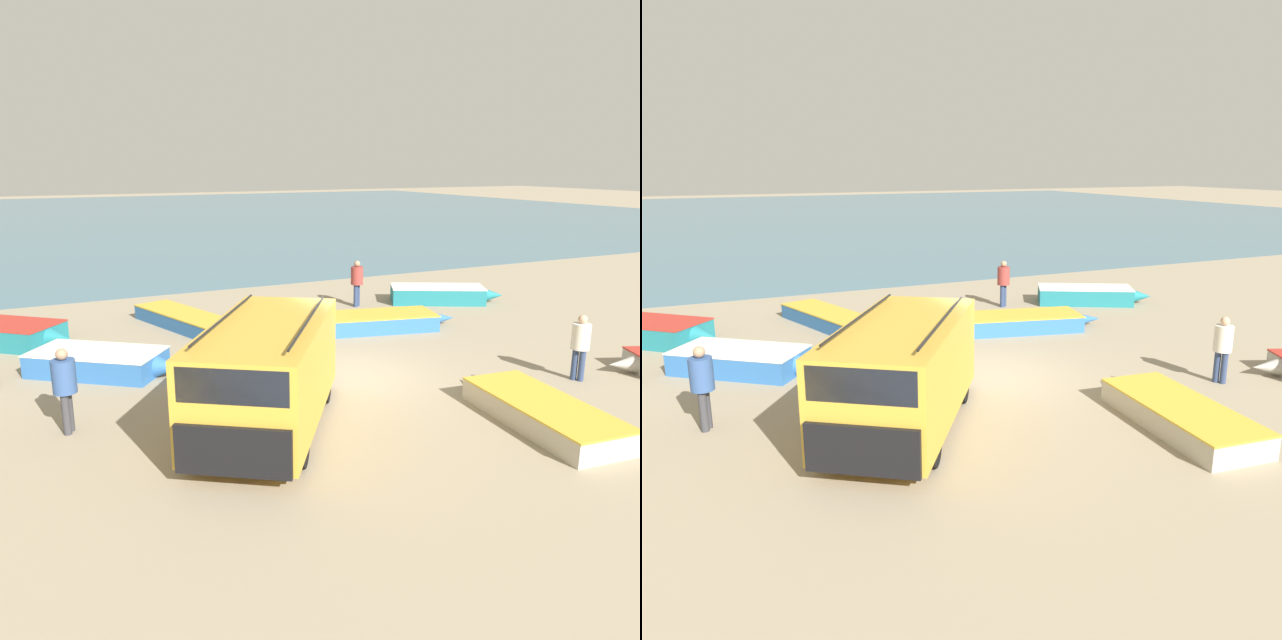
% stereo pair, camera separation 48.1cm
% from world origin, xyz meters
% --- Properties ---
extents(ground_plane, '(200.00, 200.00, 0.00)m').
position_xyz_m(ground_plane, '(0.00, 0.00, 0.00)').
color(ground_plane, gray).
extents(sea_water, '(120.00, 80.00, 0.01)m').
position_xyz_m(sea_water, '(0.00, 52.00, 0.00)').
color(sea_water, '#477084').
rests_on(sea_water, ground_plane).
extents(parked_van, '(4.67, 5.49, 2.36)m').
position_xyz_m(parked_van, '(-3.02, -2.31, 1.23)').
color(parked_van, gold).
rests_on(parked_van, ground_plane).
extents(fishing_rowboat_0, '(2.60, 5.43, 0.50)m').
position_xyz_m(fishing_rowboat_0, '(-2.60, 6.69, 0.25)').
color(fishing_rowboat_0, '#2D66AD').
rests_on(fishing_rowboat_0, ground_plane).
extents(fishing_rowboat_1, '(3.70, 3.42, 0.67)m').
position_xyz_m(fishing_rowboat_1, '(-7.82, 6.81, 0.33)').
color(fishing_rowboat_1, '#1E757F').
rests_on(fishing_rowboat_1, ground_plane).
extents(fishing_rowboat_2, '(1.87, 4.64, 0.51)m').
position_xyz_m(fishing_rowboat_2, '(2.22, -4.53, 0.26)').
color(fishing_rowboat_2, '#ADA89E').
rests_on(fishing_rowboat_2, ground_plane).
extents(fishing_rowboat_3, '(4.87, 2.41, 0.54)m').
position_xyz_m(fishing_rowboat_3, '(3.11, 3.44, 0.27)').
color(fishing_rowboat_3, '#2D66AD').
rests_on(fishing_rowboat_3, ground_plane).
extents(fishing_rowboat_5, '(4.31, 2.97, 0.65)m').
position_xyz_m(fishing_rowboat_5, '(7.42, 5.87, 0.32)').
color(fishing_rowboat_5, '#1E757F').
rests_on(fishing_rowboat_5, ground_plane).
extents(fishing_rowboat_6, '(3.88, 3.32, 0.61)m').
position_xyz_m(fishing_rowboat_6, '(-5.65, 2.80, 0.31)').
color(fishing_rowboat_6, '#2D66AD').
rests_on(fishing_rowboat_6, ground_plane).
extents(fisherman_1, '(0.47, 0.47, 1.78)m').
position_xyz_m(fisherman_1, '(-6.74, -0.74, 1.06)').
color(fisherman_1, '#38383D').
rests_on(fisherman_1, ground_plane).
extents(fisherman_2, '(0.44, 0.44, 1.69)m').
position_xyz_m(fisherman_2, '(5.04, -2.98, 1.01)').
color(fisherman_2, navy).
rests_on(fisherman_2, ground_plane).
extents(fisherman_3, '(0.46, 0.46, 1.76)m').
position_xyz_m(fisherman_3, '(4.11, 6.71, 1.05)').
color(fisherman_3, navy).
rests_on(fisherman_3, ground_plane).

